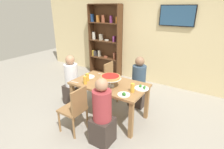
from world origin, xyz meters
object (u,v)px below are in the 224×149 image
diner_head_west (72,84)px  salad_plate_spare (88,76)px  dining_table (109,88)px  water_glass_clear_near (113,79)px  television (177,16)px  diner_far_right (138,85)px  cutlery_fork_far (101,74)px  salad_plate_near_diner (124,94)px  deep_dish_pizza_stand (111,78)px  chair_far_left (112,79)px  beer_glass_amber_spare (87,77)px  beer_glass_amber_tall (85,80)px  chair_near_left (75,108)px  beer_glass_amber_short (133,88)px  cutlery_fork_near (118,78)px  salad_plate_far_diner (142,88)px  bookshelf (105,40)px  diner_near_right (102,117)px  cutlery_knife_near (75,82)px

diner_head_west → salad_plate_spare: bearing=4.5°
dining_table → water_glass_clear_near: size_ratio=13.48×
television → diner_far_right: size_ratio=0.75×
salad_plate_spare → cutlery_fork_far: bearing=65.4°
television → salad_plate_near_diner: (-0.15, -2.39, -1.16)m
diner_head_west → deep_dish_pizza_stand: (1.11, -0.10, 0.43)m
chair_far_left → water_glass_clear_near: bearing=32.7°
salad_plate_spare → beer_glass_amber_spare: bearing=-55.0°
salad_plate_near_diner → beer_glass_amber_tall: size_ratio=1.40×
chair_near_left → beer_glass_amber_short: size_ratio=5.35×
water_glass_clear_near → cutlery_fork_near: size_ratio=0.60×
diner_far_right → beer_glass_amber_spare: (-0.74, -0.85, 0.33)m
cutlery_fork_near → television: bearing=-109.2°
salad_plate_spare → beer_glass_amber_tall: 0.35m
salad_plate_far_diner → water_glass_clear_near: bearing=179.2°
television → chair_near_left: size_ratio=0.99×
diner_far_right → salad_plate_spare: 1.13m
bookshelf → cutlery_fork_near: (1.48, -1.70, -0.38)m
salad_plate_spare → cutlery_fork_far: 0.30m
beer_glass_amber_spare → salad_plate_near_diner: bearing=-9.6°
chair_far_left → beer_glass_amber_tall: size_ratio=5.65×
dining_table → diner_near_right: bearing=-65.2°
diner_head_west → cutlery_fork_far: size_ratio=6.39×
television → cutlery_knife_near: size_ratio=4.80×
cutlery_fork_near → cutlery_knife_near: 0.89m
water_glass_clear_near → cutlery_knife_near: bearing=-143.5°
diner_near_right → salad_plate_spare: diner_near_right is taller
television → cutlery_fork_far: bearing=-120.2°
diner_far_right → dining_table: bearing=-22.8°
beer_glass_amber_spare → cutlery_knife_near: 0.27m
diner_near_right → beer_glass_amber_short: size_ratio=7.07×
salad_plate_near_diner → beer_glass_amber_spare: (-0.91, 0.15, 0.06)m
beer_glass_amber_tall → cutlery_fork_far: size_ratio=0.86×
television → salad_plate_near_diner: television is taller
diner_far_right → diner_head_west: size_ratio=1.00×
salad_plate_spare → cutlery_fork_near: size_ratio=1.30×
bookshelf → beer_glass_amber_spare: (1.04, -2.15, -0.30)m
diner_near_right → diner_far_right: bearing=0.6°
dining_table → beer_glass_amber_spare: size_ratio=9.23×
chair_near_left → deep_dish_pizza_stand: deep_dish_pizza_stand is taller
salad_plate_far_diner → beer_glass_amber_short: size_ratio=1.59×
chair_near_left → salad_plate_far_diner: size_ratio=3.36×
beer_glass_amber_spare → cutlery_fork_near: 0.63m
salad_plate_far_diner → salad_plate_spare: 1.18m
bookshelf → beer_glass_amber_short: (2.02, -2.12, -0.30)m
chair_far_left → cutlery_knife_near: chair_far_left is taller
beer_glass_amber_tall → beer_glass_amber_short: 0.94m
television → beer_glass_amber_short: (-0.08, -2.20, -1.10)m
salad_plate_far_diner → salad_plate_spare: (-1.18, -0.08, 0.00)m
salad_plate_near_diner → beer_glass_amber_short: size_ratio=1.32×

